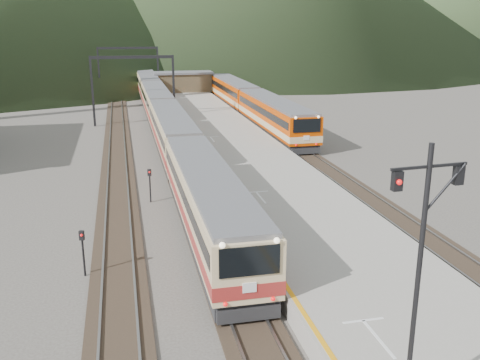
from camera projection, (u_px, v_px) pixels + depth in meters
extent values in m
cube|color=black|center=(172.00, 151.00, 49.75)|extent=(2.60, 200.00, 0.12)
cube|color=slate|center=(164.00, 150.00, 49.57)|extent=(0.10, 200.00, 0.14)
cube|color=slate|center=(180.00, 150.00, 49.87)|extent=(0.10, 200.00, 0.14)
cube|color=black|center=(117.00, 154.00, 48.71)|extent=(2.60, 200.00, 0.12)
cube|color=slate|center=(109.00, 153.00, 48.53)|extent=(0.10, 200.00, 0.14)
cube|color=slate|center=(125.00, 152.00, 48.83)|extent=(0.10, 200.00, 0.14)
cube|color=black|center=(290.00, 145.00, 52.15)|extent=(2.60, 200.00, 0.12)
cube|color=slate|center=(283.00, 145.00, 51.97)|extent=(0.10, 200.00, 0.14)
cube|color=slate|center=(297.00, 144.00, 52.28)|extent=(0.10, 200.00, 0.14)
cube|color=gray|center=(235.00, 148.00, 48.92)|extent=(8.00, 100.00, 1.00)
cube|color=black|center=(92.00, 92.00, 61.13)|extent=(0.25, 0.25, 8.00)
cube|color=black|center=(174.00, 90.00, 63.07)|extent=(0.25, 0.25, 8.00)
cube|color=black|center=(132.00, 57.00, 61.04)|extent=(9.30, 0.22, 0.35)
cube|color=black|center=(99.00, 73.00, 84.55)|extent=(0.25, 0.25, 8.00)
cube|color=black|center=(158.00, 72.00, 86.49)|extent=(0.25, 0.25, 8.00)
cube|color=black|center=(128.00, 48.00, 84.46)|extent=(9.30, 0.22, 0.35)
cube|color=#4B3F2A|center=(183.00, 83.00, 85.86)|extent=(9.00, 4.00, 2.80)
cube|color=slate|center=(183.00, 73.00, 85.43)|extent=(9.40, 4.40, 0.30)
cube|color=tan|center=(208.00, 202.00, 29.54)|extent=(2.90, 19.49, 3.54)
cube|color=tan|center=(173.00, 133.00, 48.27)|extent=(2.90, 19.49, 3.54)
cube|color=tan|center=(157.00, 102.00, 66.99)|extent=(2.90, 19.49, 3.54)
cube|color=tan|center=(148.00, 85.00, 85.72)|extent=(2.90, 19.49, 3.54)
cube|color=#C43D00|center=(274.00, 115.00, 57.00)|extent=(3.09, 20.76, 3.77)
cube|color=#C43D00|center=(233.00, 91.00, 76.91)|extent=(3.09, 20.76, 3.77)
cylinder|color=black|center=(418.00, 283.00, 14.21)|extent=(0.14, 0.14, 7.62)
cube|color=black|center=(430.00, 166.00, 13.31)|extent=(2.20, 0.25, 0.07)
cube|color=black|center=(397.00, 181.00, 13.14)|extent=(0.26, 0.20, 0.50)
cube|color=black|center=(458.00, 175.00, 13.65)|extent=(0.26, 0.20, 0.50)
cylinder|color=black|center=(150.00, 188.00, 35.42)|extent=(0.10, 0.10, 2.00)
cube|color=black|center=(149.00, 173.00, 35.13)|extent=(0.27, 0.24, 0.45)
cylinder|color=black|center=(84.00, 256.00, 24.97)|extent=(0.10, 0.10, 2.00)
cube|color=black|center=(82.00, 235.00, 24.68)|extent=(0.26, 0.22, 0.45)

